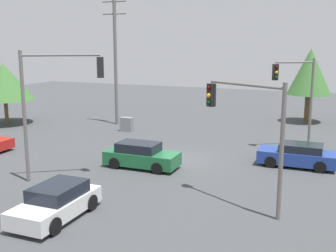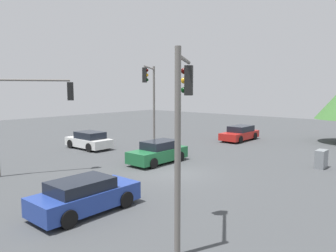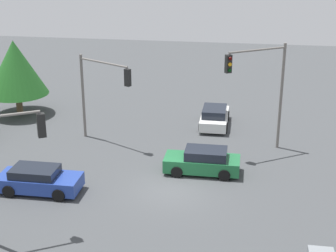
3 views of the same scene
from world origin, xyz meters
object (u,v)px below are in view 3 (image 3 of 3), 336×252
object	(u,v)px
sedan_blue	(39,180)
traffic_signal_main	(101,85)
traffic_signal_aux	(262,80)
sedan_white	(214,117)
sedan_green	(203,161)
traffic_signal_cross	(6,154)

from	to	relation	value
sedan_blue	traffic_signal_main	bearing A→B (deg)	168.40
traffic_signal_aux	sedan_white	bearing A→B (deg)	-87.48
sedan_green	traffic_signal_aux	size ratio (longest dim) A/B	0.63
sedan_green	sedan_blue	world-z (taller)	sedan_green
sedan_white	sedan_blue	xyz separation A→B (m)	(8.36, 11.32, -0.01)
sedan_blue	sedan_green	bearing A→B (deg)	113.63
traffic_signal_main	traffic_signal_cross	world-z (taller)	traffic_signal_cross
traffic_signal_cross	traffic_signal_aux	distance (m)	15.73
sedan_blue	traffic_signal_main	distance (m)	8.02
sedan_white	traffic_signal_main	bearing A→B (deg)	-149.11
sedan_blue	traffic_signal_main	size ratio (longest dim) A/B	0.77
traffic_signal_cross	traffic_signal_aux	xyz separation A→B (m)	(-10.67, -11.55, 0.50)
sedan_blue	traffic_signal_aux	xyz separation A→B (m)	(-11.34, -7.20, 3.91)
traffic_signal_aux	traffic_signal_cross	bearing A→B (deg)	13.95
sedan_green	sedan_blue	xyz separation A→B (m)	(8.27, 3.62, -0.03)
sedan_white	traffic_signal_cross	bearing A→B (deg)	-116.15
sedan_white	traffic_signal_cross	xyz separation A→B (m)	(7.69, 15.67, 3.40)
sedan_white	traffic_signal_aux	distance (m)	6.41
traffic_signal_main	traffic_signal_aux	xyz separation A→B (m)	(-9.86, 0.00, 0.71)
sedan_white	traffic_signal_main	world-z (taller)	traffic_signal_main
sedan_green	traffic_signal_cross	world-z (taller)	traffic_signal_cross
sedan_green	sedan_white	bearing A→B (deg)	-0.65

